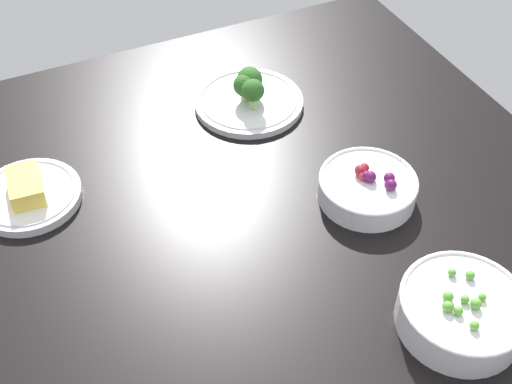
{
  "coord_description": "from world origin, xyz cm",
  "views": [
    {
      "loc": [
        -33.16,
        -72.23,
        85.1
      ],
      "look_at": [
        0.0,
        0.0,
        6.0
      ],
      "focal_mm": 46.92,
      "sensor_mm": 36.0,
      "label": 1
    }
  ],
  "objects_px": {
    "bowl_berries": "(368,187)",
    "plate_broccoli": "(249,97)",
    "bowl_peas": "(461,311)",
    "plate_cheese": "(28,194)"
  },
  "relations": [
    {
      "from": "bowl_berries",
      "to": "plate_broccoli",
      "type": "distance_m",
      "value": 0.33
    },
    {
      "from": "bowl_berries",
      "to": "plate_broccoli",
      "type": "bearing_deg",
      "value": 103.56
    },
    {
      "from": "bowl_peas",
      "to": "plate_cheese",
      "type": "xyz_separation_m",
      "value": [
        -0.51,
        0.51,
        -0.02
      ]
    },
    {
      "from": "bowl_berries",
      "to": "bowl_peas",
      "type": "xyz_separation_m",
      "value": [
        -0.01,
        -0.27,
        0.01
      ]
    },
    {
      "from": "bowl_berries",
      "to": "bowl_peas",
      "type": "relative_size",
      "value": 0.92
    },
    {
      "from": "plate_broccoli",
      "to": "plate_cheese",
      "type": "xyz_separation_m",
      "value": [
        -0.45,
        -0.08,
        -0.01
      ]
    },
    {
      "from": "bowl_berries",
      "to": "bowl_peas",
      "type": "height_order",
      "value": "bowl_peas"
    },
    {
      "from": "bowl_berries",
      "to": "plate_cheese",
      "type": "distance_m",
      "value": 0.57
    },
    {
      "from": "bowl_peas",
      "to": "plate_broccoli",
      "type": "bearing_deg",
      "value": 95.98
    },
    {
      "from": "bowl_berries",
      "to": "bowl_peas",
      "type": "bearing_deg",
      "value": -93.05
    }
  ]
}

